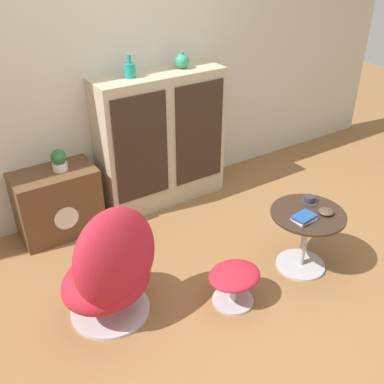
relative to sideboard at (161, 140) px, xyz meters
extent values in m
plane|color=olive|center=(-0.30, -1.37, -0.60)|extent=(12.00, 12.00, 0.00)
cube|color=beige|center=(-0.30, 0.22, 0.70)|extent=(6.40, 0.06, 2.60)
cube|color=tan|center=(0.00, 0.00, 0.00)|extent=(1.15, 0.37, 1.20)
cube|color=#332319|center=(-0.29, -0.19, 0.06)|extent=(0.48, 0.01, 0.91)
cube|color=#332319|center=(0.29, -0.19, 0.06)|extent=(0.48, 0.01, 0.91)
cube|color=brown|center=(-0.99, 0.00, -0.32)|extent=(0.66, 0.38, 0.57)
cylinder|color=beige|center=(-0.99, -0.20, -0.36)|extent=(0.20, 0.01, 0.20)
cylinder|color=#B7B7BC|center=(-1.03, -1.08, -0.59)|extent=(0.53, 0.53, 0.02)
cylinder|color=#B7B7BC|center=(-1.03, -1.08, -0.53)|extent=(0.06, 0.06, 0.10)
ellipsoid|color=#B21E2D|center=(-1.03, -1.08, -0.33)|extent=(0.76, 0.70, 0.29)
ellipsoid|color=#B21E2D|center=(-0.99, -1.19, -0.08)|extent=(0.71, 0.57, 0.66)
cylinder|color=#B7B7BC|center=(-0.28, -1.46, -0.59)|extent=(0.29, 0.29, 0.02)
cylinder|color=#B7B7BC|center=(-0.28, -1.46, -0.50)|extent=(0.04, 0.04, 0.17)
ellipsoid|color=#B21E2D|center=(-0.28, -1.46, -0.37)|extent=(0.37, 0.31, 0.09)
cylinder|color=#B7B7BC|center=(0.38, -1.44, -0.59)|extent=(0.37, 0.37, 0.02)
cylinder|color=#B7B7BC|center=(0.38, -1.44, -0.36)|extent=(0.04, 0.04, 0.45)
cylinder|color=#332319|center=(0.38, -1.44, -0.13)|extent=(0.54, 0.54, 0.02)
cylinder|color=teal|center=(-0.25, 0.00, 0.66)|extent=(0.09, 0.09, 0.11)
cylinder|color=teal|center=(-0.25, 0.00, 0.75)|extent=(0.03, 0.03, 0.07)
ellipsoid|color=#2D8E6B|center=(0.23, 0.00, 0.66)|extent=(0.12, 0.12, 0.12)
cylinder|color=#2D8E6B|center=(0.23, 0.00, 0.73)|extent=(0.04, 0.04, 0.02)
cylinder|color=silver|center=(-0.92, 0.00, 0.00)|extent=(0.12, 0.12, 0.07)
sphere|color=#2D6638|center=(-0.92, 0.00, 0.08)|extent=(0.12, 0.12, 0.12)
cylinder|color=#2D2D33|center=(0.49, -1.34, -0.12)|extent=(0.13, 0.13, 0.01)
cylinder|color=#2D2D33|center=(0.49, -1.34, -0.09)|extent=(0.08, 0.08, 0.05)
cube|color=beige|center=(0.29, -1.49, -0.11)|extent=(0.16, 0.11, 0.02)
cube|color=#1E478C|center=(0.29, -1.49, -0.09)|extent=(0.17, 0.13, 0.02)
ellipsoid|color=#4C3828|center=(0.48, -1.51, -0.10)|extent=(0.11, 0.11, 0.04)
camera|label=1|loc=(-1.77, -3.22, 1.64)|focal=42.00mm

